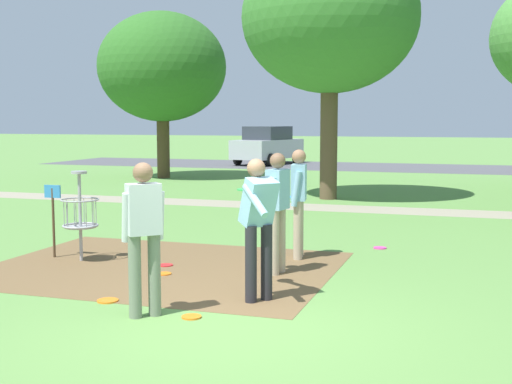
% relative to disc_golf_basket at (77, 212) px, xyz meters
% --- Properties ---
extents(ground_plane, '(160.00, 160.00, 0.00)m').
position_rel_disc_golf_basket_xyz_m(ground_plane, '(3.41, -2.48, -0.75)').
color(ground_plane, '#5B8942').
extents(dirt_tee_pad, '(5.03, 3.91, 0.01)m').
position_rel_disc_golf_basket_xyz_m(dirt_tee_pad, '(1.44, -0.07, -0.75)').
color(dirt_tee_pad, brown).
rests_on(dirt_tee_pad, ground).
extents(disc_golf_basket, '(0.98, 0.58, 1.39)m').
position_rel_disc_golf_basket_xyz_m(disc_golf_basket, '(0.00, 0.00, 0.00)').
color(disc_golf_basket, '#9E9EA3').
rests_on(disc_golf_basket, ground).
extents(player_foreground_watching, '(0.71, 1.04, 1.71)m').
position_rel_disc_golf_basket_xyz_m(player_foreground_watching, '(3.36, -1.38, 0.23)').
color(player_foreground_watching, '#232328').
rests_on(player_foreground_watching, ground).
extents(player_throwing, '(0.42, 0.49, 1.71)m').
position_rel_disc_golf_basket_xyz_m(player_throwing, '(3.18, 0.08, 0.21)').
color(player_throwing, tan).
rests_on(player_throwing, ground).
extents(player_waiting_left, '(0.43, 0.49, 1.71)m').
position_rel_disc_golf_basket_xyz_m(player_waiting_left, '(3.19, 1.21, 0.21)').
color(player_waiting_left, tan).
rests_on(player_waiting_left, ground).
extents(player_waiting_right, '(0.46, 0.45, 1.71)m').
position_rel_disc_golf_basket_xyz_m(player_waiting_right, '(2.37, -2.38, 0.21)').
color(player_waiting_right, slate).
rests_on(player_waiting_right, ground).
extents(frisbee_near_basket, '(0.26, 0.26, 0.02)m').
position_rel_disc_golf_basket_xyz_m(frisbee_near_basket, '(1.65, -1.96, -0.74)').
color(frisbee_near_basket, orange).
rests_on(frisbee_near_basket, ground).
extents(frisbee_by_tee, '(0.21, 0.21, 0.02)m').
position_rel_disc_golf_basket_xyz_m(frisbee_by_tee, '(1.46, 0.06, -0.74)').
color(frisbee_by_tee, red).
rests_on(frisbee_by_tee, ground).
extents(frisbee_mid_grass, '(0.22, 0.22, 0.02)m').
position_rel_disc_golf_basket_xyz_m(frisbee_mid_grass, '(2.88, -2.28, -0.74)').
color(frisbee_mid_grass, orange).
rests_on(frisbee_mid_grass, ground).
extents(frisbee_far_left, '(0.22, 0.22, 0.02)m').
position_rel_disc_golf_basket_xyz_m(frisbee_far_left, '(4.31, 2.42, -0.74)').
color(frisbee_far_left, '#E53D99').
rests_on(frisbee_far_left, ground).
extents(frisbee_far_right, '(0.21, 0.21, 0.02)m').
position_rel_disc_golf_basket_xyz_m(frisbee_far_right, '(1.68, -0.46, -0.74)').
color(frisbee_far_right, orange).
rests_on(frisbee_far_right, ground).
extents(tree_near_right, '(4.70, 4.70, 6.09)m').
position_rel_disc_golf_basket_xyz_m(tree_near_right, '(-5.25, 13.98, 3.32)').
color(tree_near_right, '#4C3823').
rests_on(tree_near_right, ground).
extents(tree_mid_left, '(4.74, 4.74, 6.90)m').
position_rel_disc_golf_basket_xyz_m(tree_mid_left, '(1.99, 9.23, 4.10)').
color(tree_mid_left, brown).
rests_on(tree_mid_left, ground).
extents(parking_lot_strip, '(36.00, 6.00, 0.01)m').
position_rel_disc_golf_basket_xyz_m(parking_lot_strip, '(3.41, 22.28, -0.75)').
color(parking_lot_strip, '#4C4C51').
rests_on(parking_lot_strip, ground).
extents(parked_car_leftmost, '(2.70, 4.50, 1.84)m').
position_rel_disc_golf_basket_xyz_m(parked_car_leftmost, '(-3.83, 22.67, 0.17)').
color(parked_car_leftmost, '#B2B7BC').
rests_on(parked_car_leftmost, ground).
extents(gravel_path, '(40.00, 1.32, 0.00)m').
position_rel_disc_golf_basket_xyz_m(gravel_path, '(3.41, 7.37, -0.75)').
color(gravel_path, gray).
rests_on(gravel_path, ground).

